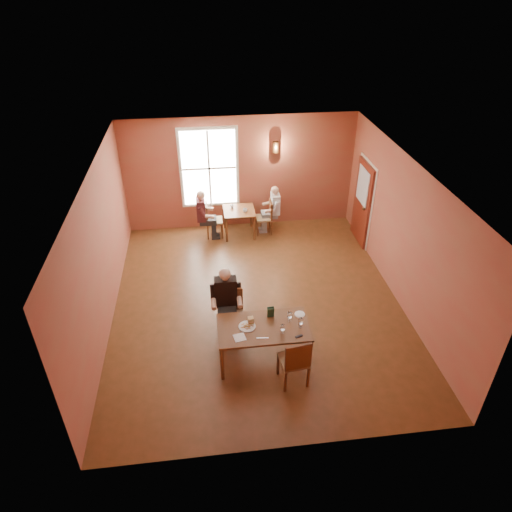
{
  "coord_description": "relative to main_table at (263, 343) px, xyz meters",
  "views": [
    {
      "loc": [
        -0.98,
        -7.6,
        6.14
      ],
      "look_at": [
        0.0,
        0.2,
        1.05
      ],
      "focal_mm": 32.0,
      "sensor_mm": 36.0,
      "label": 1
    }
  ],
  "objects": [
    {
      "name": "chair_empty",
      "position": [
        0.43,
        -0.59,
        0.13
      ],
      "size": [
        0.5,
        0.5,
        1.01
      ],
      "primitive_type": null,
      "rotation": [
        0.0,
        0.0,
        0.14
      ],
      "color": "#4B2411",
      "rests_on": "ground"
    },
    {
      "name": "menu_stand",
      "position": [
        0.16,
        0.25,
        0.48
      ],
      "size": [
        0.13,
        0.07,
        0.21
      ],
      "primitive_type": "cube",
      "rotation": [
        0.0,
        0.0,
        0.04
      ],
      "color": "black",
      "rests_on": "main_table"
    },
    {
      "name": "sunglasses",
      "position": [
        0.57,
        -0.32,
        0.39
      ],
      "size": [
        0.14,
        0.09,
        0.02
      ],
      "primitive_type": "cube",
      "rotation": [
        0.0,
        0.0,
        0.34
      ],
      "color": "black",
      "rests_on": "main_table"
    },
    {
      "name": "goblet_b",
      "position": [
        0.64,
        -0.09,
        0.48
      ],
      "size": [
        0.09,
        0.09,
        0.21
      ],
      "primitive_type": null,
      "rotation": [
        0.0,
        0.0,
        -0.03
      ],
      "color": "white",
      "rests_on": "main_table"
    },
    {
      "name": "diner_main",
      "position": [
        -0.5,
        0.62,
        0.3
      ],
      "size": [
        0.55,
        0.55,
        1.36
      ],
      "primitive_type": null,
      "rotation": [
        0.0,
        0.0,
        3.14
      ],
      "color": "#312219",
      "rests_on": "ground"
    },
    {
      "name": "cup_b",
      "position": [
        -0.17,
        4.74,
        0.37
      ],
      "size": [
        0.1,
        0.1,
        0.09
      ],
      "primitive_type": "imported",
      "rotation": [
        0.0,
        0.0,
        -0.07
      ],
      "color": "silver",
      "rests_on": "second_table"
    },
    {
      "name": "diner_maroon",
      "position": [
        -0.68,
        4.59,
        0.27
      ],
      "size": [
        0.52,
        0.52,
        1.3
      ],
      "primitive_type": null,
      "rotation": [
        0.0,
        0.0,
        -1.57
      ],
      "color": "maroon",
      "rests_on": "ground"
    },
    {
      "name": "main_table",
      "position": [
        0.0,
        0.0,
        0.0
      ],
      "size": [
        1.61,
        0.91,
        0.76
      ],
      "primitive_type": null,
      "color": "brown",
      "rests_on": "ground"
    },
    {
      "name": "wall_back",
      "position": [
        0.1,
        5.13,
        1.12
      ],
      "size": [
        6.0,
        0.04,
        3.0
      ],
      "primitive_type": "cube",
      "color": "brown",
      "rests_on": "ground"
    },
    {
      "name": "wall_front",
      "position": [
        0.1,
        -1.87,
        1.12
      ],
      "size": [
        6.0,
        0.04,
        3.0
      ],
      "primitive_type": "cube",
      "color": "brown",
      "rests_on": "ground"
    },
    {
      "name": "wall_sconce",
      "position": [
        1.0,
        5.03,
        1.82
      ],
      "size": [
        0.16,
        0.16,
        0.28
      ],
      "primitive_type": "cylinder",
      "color": "brown",
      "rests_on": "wall_back"
    },
    {
      "name": "goblet_c",
      "position": [
        0.3,
        -0.2,
        0.48
      ],
      "size": [
        0.09,
        0.09,
        0.2
      ],
      "primitive_type": null,
      "rotation": [
        0.0,
        0.0,
        -0.2
      ],
      "color": "white",
      "rests_on": "main_table"
    },
    {
      "name": "plate_food",
      "position": [
        -0.29,
        0.03,
        0.4
      ],
      "size": [
        0.35,
        0.35,
        0.04
      ],
      "primitive_type": "cylinder",
      "rotation": [
        0.0,
        0.0,
        -0.17
      ],
      "color": "white",
      "rests_on": "main_table"
    },
    {
      "name": "wall_right",
      "position": [
        3.1,
        1.63,
        1.12
      ],
      "size": [
        0.04,
        7.0,
        3.0
      ],
      "primitive_type": "cube",
      "color": "brown",
      "rests_on": "ground"
    },
    {
      "name": "side_plate",
      "position": [
        0.7,
        0.24,
        0.39
      ],
      "size": [
        0.21,
        0.21,
        0.01
      ],
      "primitive_type": "cylinder",
      "rotation": [
        0.0,
        0.0,
        0.09
      ],
      "color": "white",
      "rests_on": "main_table"
    },
    {
      "name": "door",
      "position": [
        3.04,
        3.93,
        0.67
      ],
      "size": [
        0.12,
        1.04,
        2.1
      ],
      "primitive_type": "cube",
      "color": "maroon",
      "rests_on": "ground"
    },
    {
      "name": "ceiling",
      "position": [
        0.1,
        1.63,
        2.62
      ],
      "size": [
        6.0,
        7.0,
        0.04
      ],
      "primitive_type": "cube",
      "color": "white",
      "rests_on": "wall_back"
    },
    {
      "name": "ground",
      "position": [
        0.1,
        1.63,
        -0.38
      ],
      "size": [
        6.0,
        7.0,
        0.01
      ],
      "primitive_type": "cube",
      "color": "brown",
      "rests_on": "ground"
    },
    {
      "name": "knife",
      "position": [
        -0.06,
        -0.28,
        0.38
      ],
      "size": [
        0.21,
        0.04,
        0.0
      ],
      "primitive_type": "cube",
      "rotation": [
        0.0,
        0.0,
        -0.09
      ],
      "color": "silver",
      "rests_on": "main_table"
    },
    {
      "name": "cup_a",
      "position": [
        0.15,
        4.48,
        0.37
      ],
      "size": [
        0.14,
        0.14,
        0.09
      ],
      "primitive_type": "imported",
      "rotation": [
        0.0,
        0.0,
        0.31
      ],
      "color": "silver",
      "rests_on": "second_table"
    },
    {
      "name": "sandwich",
      "position": [
        -0.21,
        0.11,
        0.44
      ],
      "size": [
        0.1,
        0.1,
        0.12
      ],
      "primitive_type": "cube",
      "rotation": [
        0.0,
        0.0,
        0.1
      ],
      "color": "tan",
      "rests_on": "main_table"
    },
    {
      "name": "wall_left",
      "position": [
        -2.9,
        1.63,
        1.12
      ],
      "size": [
        0.04,
        7.0,
        3.0
      ],
      "primitive_type": "cube",
      "color": "brown",
      "rests_on": "ground"
    },
    {
      "name": "napkin",
      "position": [
        -0.44,
        -0.22,
        0.38
      ],
      "size": [
        0.23,
        0.23,
        0.01
      ],
      "primitive_type": "cube",
      "rotation": [
        0.0,
        0.0,
        0.19
      ],
      "color": "white",
      "rests_on": "main_table"
    },
    {
      "name": "chair_diner_main",
      "position": [
        -0.5,
        0.65,
        0.12
      ],
      "size": [
        0.44,
        0.44,
        1.0
      ],
      "primitive_type": null,
      "rotation": [
        0.0,
        0.0,
        3.14
      ],
      "color": "#472814",
      "rests_on": "ground"
    },
    {
      "name": "chair_diner_white",
      "position": [
        0.65,
        4.59,
        0.08
      ],
      "size": [
        0.41,
        0.41,
        0.92
      ],
      "primitive_type": null,
      "rotation": [
        0.0,
        0.0,
        1.57
      ],
      "color": "#592F1D",
      "rests_on": "ground"
    },
    {
      "name": "chair_diner_maroon",
      "position": [
        -0.65,
        4.59,
        0.09
      ],
      "size": [
        0.41,
        0.41,
        0.94
      ],
      "primitive_type": null,
      "rotation": [
        0.0,
        0.0,
        -1.57
      ],
      "color": "brown",
      "rests_on": "ground"
    },
    {
      "name": "window",
      "position": [
        -0.7,
        5.08,
        1.32
      ],
      "size": [
        1.36,
        0.1,
        1.96
      ],
      "primitive_type": "cube",
      "color": "white",
      "rests_on": "wall_back"
    },
    {
      "name": "goblet_a",
      "position": [
        0.48,
        0.09,
        0.48
      ],
      "size": [
        0.1,
        0.1,
        0.21
      ],
      "primitive_type": null,
      "rotation": [
        0.0,
        0.0,
        0.19
      ],
      "color": "white",
      "rests_on": "main_table"
    },
    {
      "name": "diner_white",
      "position": [
        0.68,
        4.59,
        0.24
      ],
      "size": [
        0.5,
        0.5,
        1.24
      ],
      "primitive_type": null,
      "rotation": [
        0.0,
        0.0,
        1.57
      ],
      "color": "white",
      "rests_on": "ground"
    },
    {
      "name": "second_table",
      "position": [
        -0.0,
        4.59,
        -0.03
      ],
      "size": [
        0.8,
        0.8,
        0.71
      ],
      "primitive_type": null,
      "color": "brown",
      "rests_on": "ground"
    }
  ]
}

